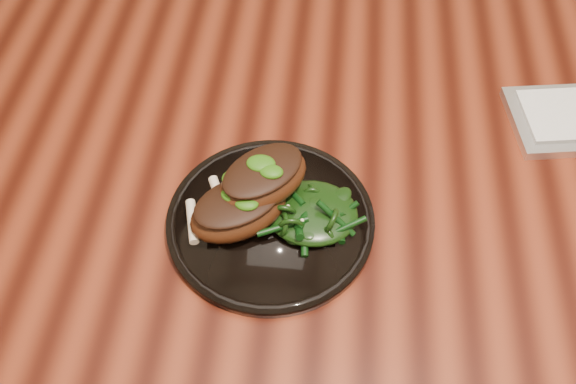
% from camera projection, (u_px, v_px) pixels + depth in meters
% --- Properties ---
extents(desk, '(1.60, 0.80, 0.75)m').
position_uv_depth(desk, '(486.00, 205.00, 0.89)').
color(desk, black).
rests_on(desk, ground).
extents(plate, '(0.25, 0.25, 0.01)m').
position_uv_depth(plate, '(271.00, 221.00, 0.76)').
color(plate, black).
rests_on(plate, desk).
extents(lamb_chop_front, '(0.14, 0.13, 0.05)m').
position_uv_depth(lamb_chop_front, '(238.00, 209.00, 0.73)').
color(lamb_chop_front, '#421E0C').
rests_on(lamb_chop_front, plate).
extents(lamb_chop_back, '(0.13, 0.13, 0.05)m').
position_uv_depth(lamb_chop_back, '(262.00, 178.00, 0.74)').
color(lamb_chop_back, '#421E0C').
rests_on(lamb_chop_back, plate).
extents(herb_smear, '(0.07, 0.05, 0.00)m').
position_uv_depth(herb_smear, '(250.00, 180.00, 0.79)').
color(herb_smear, '#184A07').
rests_on(herb_smear, plate).
extents(greens_heap, '(0.11, 0.10, 0.04)m').
position_uv_depth(greens_heap, '(312.00, 209.00, 0.74)').
color(greens_heap, black).
rests_on(greens_heap, plate).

